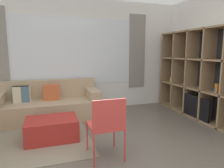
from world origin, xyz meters
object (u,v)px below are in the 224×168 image
Objects in this scene: shelving_unit at (200,75)px; couch_main at (48,105)px; folding_chair at (107,123)px; ottoman at (52,129)px.

shelving_unit is 1.15× the size of couch_main.
couch_main is at bearing -70.11° from folding_chair.
ottoman is (0.04, -1.13, -0.12)m from couch_main.
couch_main is 2.62× the size of ottoman.
folding_chair reaches higher than couch_main.
folding_chair is at bearing -52.36° from ottoman.
folding_chair is (-2.47, -1.09, -0.42)m from shelving_unit.
ottoman is at bearing -87.78° from couch_main.
folding_chair is at bearing -70.11° from couch_main.
couch_main is at bearing 92.22° from ottoman.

